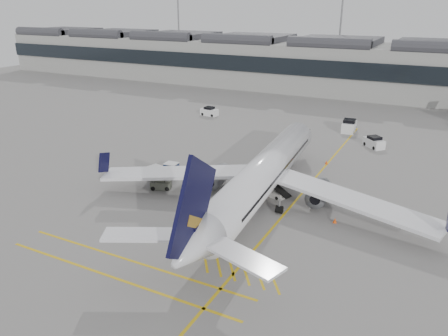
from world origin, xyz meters
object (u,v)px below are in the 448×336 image
at_px(belt_loader, 271,190).
at_px(ramp_agent_a, 252,183).
at_px(airliner_main, 262,175).
at_px(pushback_tug, 161,184).
at_px(ramp_agent_b, 257,189).
at_px(baggage_cart_a, 246,199).

bearing_deg(belt_loader, ramp_agent_a, -164.26).
xyz_separation_m(airliner_main, pushback_tug, (-11.56, -1.89, -2.50)).
bearing_deg(ramp_agent_b, baggage_cart_a, 96.80).
xyz_separation_m(baggage_cart_a, ramp_agent_a, (-1.28, 4.54, -0.23)).
distance_m(ramp_agent_a, pushback_tug, 10.36).
relative_size(airliner_main, baggage_cart_a, 19.29).
distance_m(airliner_main, baggage_cart_a, 3.05).
distance_m(airliner_main, ramp_agent_a, 3.89).
bearing_deg(baggage_cart_a, ramp_agent_b, 96.78).
xyz_separation_m(belt_loader, ramp_agent_a, (-2.32, 0.10, 0.35)).
distance_m(airliner_main, pushback_tug, 11.98).
relative_size(belt_loader, pushback_tug, 1.65).
bearing_deg(airliner_main, ramp_agent_a, 127.18).
height_order(belt_loader, baggage_cart_a, baggage_cart_a).
bearing_deg(airliner_main, pushback_tug, -175.25).
distance_m(baggage_cart_a, ramp_agent_b, 3.12).
distance_m(ramp_agent_a, ramp_agent_b, 1.85).
bearing_deg(belt_loader, pushback_tug, -142.12).
distance_m(ramp_agent_b, pushback_tug, 10.99).
bearing_deg(ramp_agent_a, ramp_agent_b, -85.17).
height_order(belt_loader, ramp_agent_a, belt_loader).
bearing_deg(airliner_main, belt_loader, 80.70).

